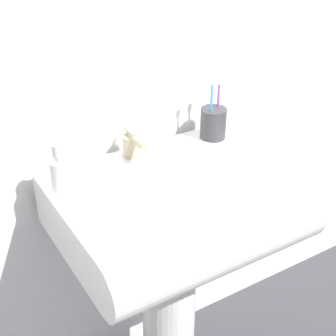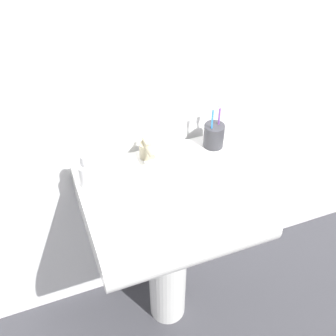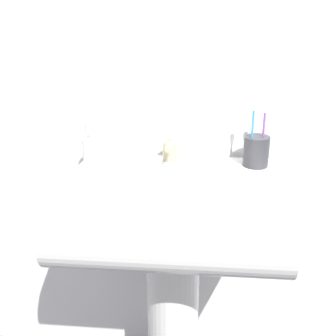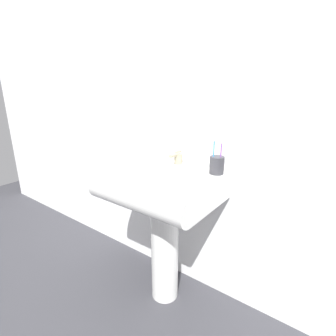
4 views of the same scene
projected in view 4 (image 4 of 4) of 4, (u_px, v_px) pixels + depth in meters
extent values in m
plane|color=#38383D|center=(165.00, 294.00, 1.75)|extent=(6.00, 6.00, 0.00)
cube|color=white|center=(191.00, 108.00, 1.59)|extent=(5.00, 0.05, 2.40)
cylinder|color=white|center=(165.00, 248.00, 1.64)|extent=(0.17, 0.17, 0.71)
cube|color=white|center=(164.00, 184.00, 1.51)|extent=(0.62, 0.44, 0.15)
cylinder|color=white|center=(138.00, 197.00, 1.34)|extent=(0.62, 0.15, 0.15)
cylinder|color=tan|center=(178.00, 159.00, 1.62)|extent=(0.05, 0.05, 0.07)
cylinder|color=tan|center=(174.00, 155.00, 1.58)|extent=(0.02, 0.09, 0.02)
cube|color=tan|center=(178.00, 152.00, 1.61)|extent=(0.01, 0.06, 0.01)
cylinder|color=#38383D|center=(217.00, 165.00, 1.44)|extent=(0.08, 0.08, 0.10)
cylinder|color=#338CD8|center=(213.00, 156.00, 1.43)|extent=(0.01, 0.01, 0.17)
cube|color=white|center=(214.00, 139.00, 1.40)|extent=(0.01, 0.01, 0.02)
cylinder|color=purple|center=(221.00, 157.00, 1.42)|extent=(0.01, 0.01, 0.16)
cube|color=white|center=(222.00, 141.00, 1.39)|extent=(0.01, 0.01, 0.02)
cylinder|color=white|center=(141.00, 153.00, 1.70)|extent=(0.06, 0.06, 0.09)
cylinder|color=silver|center=(141.00, 145.00, 1.68)|extent=(0.02, 0.02, 0.01)
cylinder|color=silver|center=(140.00, 141.00, 1.68)|extent=(0.03, 0.03, 0.03)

